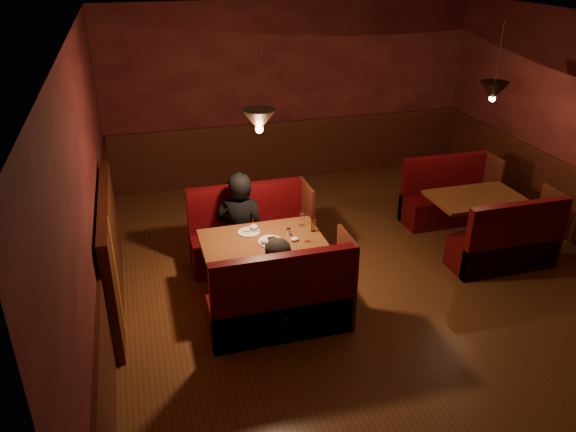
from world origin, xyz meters
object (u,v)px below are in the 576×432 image
object	(u,v)px
main_table	(263,251)
diner_b	(281,271)
main_bench_near	(283,306)
diner_a	(240,210)
second_bench_far	(447,200)
second_table	(475,208)
second_bench_near	(507,246)
main_bench_far	(251,238)

from	to	relation	value
main_table	diner_b	bearing A→B (deg)	-87.98
main_bench_near	diner_a	size ratio (longest dim) A/B	0.90
main_bench_near	second_bench_far	size ratio (longest dim) A/B	1.12
second_table	diner_a	size ratio (longest dim) A/B	0.73
main_table	diner_b	distance (m)	0.69
second_table	second_bench_near	distance (m)	0.74
main_bench_far	diner_a	distance (m)	0.55
main_bench_near	second_bench_far	xyz separation A→B (m)	(2.98, 1.92, -0.02)
diner_a	second_bench_near	bearing A→B (deg)	-176.04
second_table	diner_b	distance (m)	3.16
second_bench_near	diner_b	bearing A→B (deg)	-172.07
main_bench_far	second_bench_near	world-z (taller)	main_bench_far
main_bench_far	second_bench_far	xyz separation A→B (m)	(2.98, 0.40, -0.02)
second_bench_near	second_bench_far	bearing A→B (deg)	90.00
main_table	main_bench_near	bearing A→B (deg)	-88.93
second_bench_far	second_bench_near	bearing A→B (deg)	-90.00
main_table	diner_b	size ratio (longest dim) A/B	0.96
main_bench_far	main_bench_near	bearing A→B (deg)	-90.00
main_bench_far	second_bench_near	distance (m)	3.15
diner_b	main_table	bearing A→B (deg)	71.21
second_bench_far	second_bench_near	size ratio (longest dim) A/B	1.00
main_bench_far	diner_a	xyz separation A→B (m)	(-0.15, -0.17, 0.50)
second_table	main_bench_far	bearing A→B (deg)	174.03
second_table	second_bench_near	size ratio (longest dim) A/B	0.90
second_bench_near	diner_b	size ratio (longest dim) A/B	0.95
main_bench_near	second_bench_near	xyz separation A→B (m)	(2.98, 0.50, -0.02)
main_bench_far	second_table	size ratio (longest dim) A/B	1.23
second_bench_near	diner_b	distance (m)	3.03
main_bench_near	second_table	bearing A→B (deg)	22.22
second_table	diner_a	bearing A→B (deg)	177.50
main_table	second_bench_near	distance (m)	3.02
main_bench_far	second_table	world-z (taller)	main_bench_far
main_bench_near	second_table	distance (m)	3.20
main_bench_far	diner_b	bearing A→B (deg)	-89.61
main_bench_near	diner_b	distance (m)	0.38
main_table	main_bench_far	distance (m)	0.79
main_bench_far	second_bench_far	size ratio (longest dim) A/B	1.12
main_bench_far	diner_a	bearing A→B (deg)	-131.20
main_bench_near	diner_b	bearing A→B (deg)	83.18
diner_b	second_bench_far	bearing A→B (deg)	10.90
main_bench_near	second_bench_near	size ratio (longest dim) A/B	1.12
main_bench_near	second_table	world-z (taller)	main_bench_near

